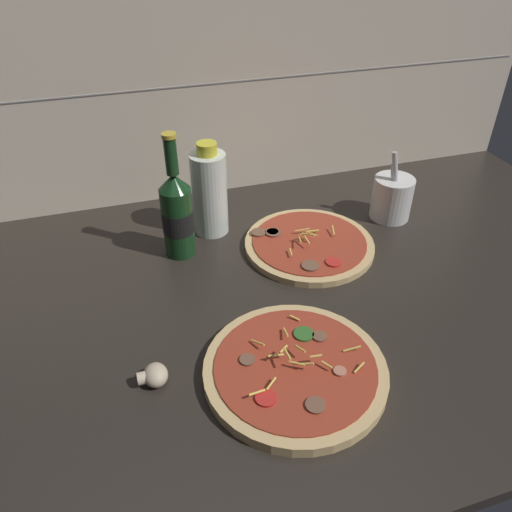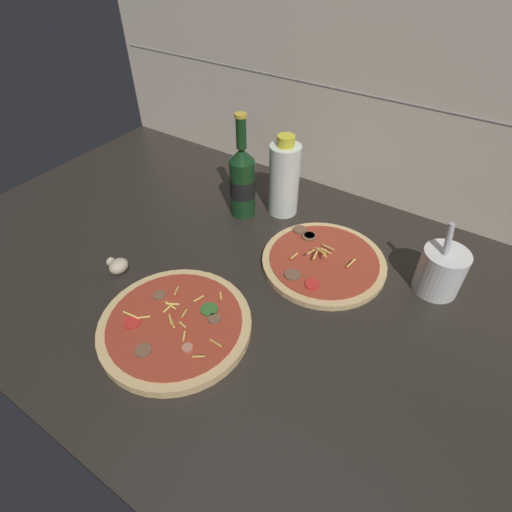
{
  "view_description": "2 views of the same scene",
  "coord_description": "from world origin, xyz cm",
  "views": [
    {
      "loc": [
        -28.02,
        -67.82,
        65.13
      ],
      "look_at": [
        -4.97,
        5.99,
        8.8
      ],
      "focal_mm": 35.0,
      "sensor_mm": 36.0,
      "label": 1
    },
    {
      "loc": [
        33.66,
        -50.47,
        64.71
      ],
      "look_at": [
        -2.04,
        3.51,
        7.02
      ],
      "focal_mm": 28.0,
      "sensor_mm": 36.0,
      "label": 2
    }
  ],
  "objects": [
    {
      "name": "pizza_near",
      "position": [
        -6.1,
        -18.56,
        3.6
      ],
      "size": [
        29.43,
        29.43,
        5.25
      ],
      "color": "tan",
      "rests_on": "counter_slab"
    },
    {
      "name": "utensil_crock",
      "position": [
        32.73,
        20.12,
        7.75
      ],
      "size": [
        9.24,
        9.24,
        16.86
      ],
      "color": "silver",
      "rests_on": "counter_slab"
    },
    {
      "name": "beer_bottle",
      "position": [
        -17.35,
        20.46,
        12.2
      ],
      "size": [
        6.53,
        6.53,
        26.89
      ],
      "color": "#143819",
      "rests_on": "counter_slab"
    },
    {
      "name": "mushroom_left",
      "position": [
        -27.74,
        -13.39,
        4.09
      ],
      "size": [
        4.76,
        4.53,
        3.17
      ],
      "color": "beige",
      "rests_on": "counter_slab"
    },
    {
      "name": "tile_backsplash",
      "position": [
        0.0,
        45.5,
        30.0
      ],
      "size": [
        160.0,
        1.13,
        60.0
      ],
      "color": "beige",
      "rests_on": "ground"
    },
    {
      "name": "pizza_far",
      "position": [
        9.53,
        13.82,
        3.37
      ],
      "size": [
        28.06,
        28.06,
        4.79
      ],
      "color": "tan",
      "rests_on": "counter_slab"
    },
    {
      "name": "oil_bottle",
      "position": [
        -9.07,
        27.0,
        12.28
      ],
      "size": [
        7.77,
        7.77,
        21.26
      ],
      "color": "silver",
      "rests_on": "counter_slab"
    },
    {
      "name": "counter_slab",
      "position": [
        0.0,
        0.0,
        1.25
      ],
      "size": [
        160.0,
        90.0,
        2.5
      ],
      "color": "#28231E",
      "rests_on": "ground"
    }
  ]
}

